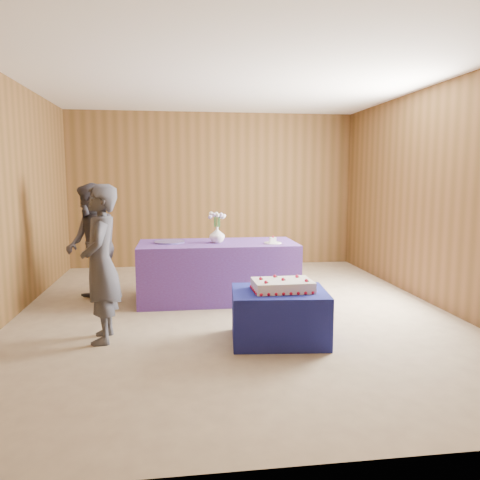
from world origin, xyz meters
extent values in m
plane|color=tan|center=(0.00, 0.00, 0.00)|extent=(6.00, 6.00, 0.00)
cube|color=brown|center=(0.00, 3.00, 1.35)|extent=(5.00, 0.04, 2.70)
cube|color=brown|center=(0.00, -3.00, 1.35)|extent=(5.00, 0.04, 2.70)
cube|color=brown|center=(-2.50, 0.00, 1.35)|extent=(0.04, 6.00, 2.70)
cube|color=brown|center=(2.50, 0.00, 1.35)|extent=(0.04, 6.00, 2.70)
cube|color=white|center=(0.00, 0.00, 2.70)|extent=(5.00, 6.00, 0.04)
cube|color=navy|center=(0.32, -1.03, 0.25)|extent=(0.97, 0.79, 0.50)
cube|color=#543799|center=(-0.14, 0.58, 0.38)|extent=(2.00, 0.91, 0.75)
cube|color=silver|center=(0.34, -1.03, 0.55)|extent=(0.56, 0.38, 0.10)
sphere|color=#B90E2D|center=(0.07, -1.22, 0.51)|extent=(0.03, 0.03, 0.03)
sphere|color=#B90E2D|center=(0.63, -1.21, 0.51)|extent=(0.03, 0.03, 0.03)
sphere|color=#B90E2D|center=(0.06, -0.85, 0.51)|extent=(0.03, 0.03, 0.03)
sphere|color=#B90E2D|center=(0.62, -0.84, 0.51)|extent=(0.03, 0.03, 0.03)
sphere|color=#B90E2D|center=(0.18, -1.13, 0.62)|extent=(0.03, 0.03, 0.03)
cone|color=#155E27|center=(0.20, -1.13, 0.61)|extent=(0.01, 0.02, 0.02)
sphere|color=#B90E2D|center=(0.49, -0.95, 0.62)|extent=(0.03, 0.03, 0.03)
cone|color=#155E27|center=(0.52, -0.95, 0.61)|extent=(0.01, 0.02, 0.02)
sphere|color=#B90E2D|center=(0.34, -1.03, 0.62)|extent=(0.03, 0.03, 0.03)
cone|color=#155E27|center=(0.37, -1.03, 0.61)|extent=(0.01, 0.02, 0.02)
imported|color=white|center=(-0.15, 0.56, 0.85)|extent=(0.24, 0.24, 0.20)
cylinder|color=#255E27|center=(-0.11, 0.56, 1.03)|extent=(0.01, 0.01, 0.15)
sphere|color=silver|center=(-0.06, 0.56, 1.10)|extent=(0.05, 0.05, 0.05)
cylinder|color=#255E27|center=(-0.11, 0.58, 1.03)|extent=(0.01, 0.01, 0.15)
sphere|color=white|center=(-0.07, 0.61, 1.10)|extent=(0.05, 0.05, 0.05)
cylinder|color=#255E27|center=(-0.13, 0.60, 1.03)|extent=(0.01, 0.01, 0.15)
sphere|color=silver|center=(-0.10, 0.64, 1.10)|extent=(0.05, 0.05, 0.05)
cylinder|color=#255E27|center=(-0.15, 0.60, 1.03)|extent=(0.01, 0.01, 0.15)
sphere|color=white|center=(-0.15, 0.65, 1.10)|extent=(0.05, 0.05, 0.05)
cylinder|color=#255E27|center=(-0.16, 0.60, 1.03)|extent=(0.01, 0.01, 0.15)
sphere|color=silver|center=(-0.19, 0.64, 1.10)|extent=(0.05, 0.05, 0.05)
cylinder|color=#255E27|center=(-0.18, 0.58, 1.03)|extent=(0.01, 0.01, 0.15)
sphere|color=white|center=(-0.22, 0.61, 1.10)|extent=(0.05, 0.05, 0.05)
cylinder|color=#255E27|center=(-0.18, 0.56, 1.03)|extent=(0.01, 0.01, 0.15)
sphere|color=silver|center=(-0.23, 0.56, 1.10)|extent=(0.05, 0.05, 0.05)
cylinder|color=#255E27|center=(-0.18, 0.55, 1.03)|extent=(0.01, 0.01, 0.15)
sphere|color=white|center=(-0.22, 0.52, 1.10)|extent=(0.05, 0.05, 0.05)
cylinder|color=#255E27|center=(-0.16, 0.53, 1.03)|extent=(0.01, 0.01, 0.15)
sphere|color=silver|center=(-0.19, 0.49, 1.10)|extent=(0.05, 0.05, 0.05)
cylinder|color=#255E27|center=(-0.15, 0.53, 1.03)|extent=(0.01, 0.01, 0.15)
sphere|color=white|center=(-0.15, 0.47, 1.10)|extent=(0.05, 0.05, 0.05)
cylinder|color=#255E27|center=(-0.13, 0.53, 1.03)|extent=(0.01, 0.01, 0.15)
sphere|color=silver|center=(-0.10, 0.49, 1.10)|extent=(0.05, 0.05, 0.05)
cylinder|color=#255E27|center=(-0.11, 0.55, 1.03)|extent=(0.01, 0.01, 0.15)
sphere|color=white|center=(-0.07, 0.52, 1.10)|extent=(0.05, 0.05, 0.05)
cylinder|color=#564992|center=(-0.75, 0.64, 0.76)|extent=(0.41, 0.41, 0.02)
cylinder|color=white|center=(0.55, 0.41, 0.76)|extent=(0.28, 0.28, 0.01)
cube|color=silver|center=(0.55, 0.41, 0.79)|extent=(0.08, 0.07, 0.06)
sphere|color=#B90E2D|center=(0.55, 0.39, 0.84)|extent=(0.03, 0.03, 0.03)
cube|color=silver|center=(0.54, 0.30, 0.75)|extent=(0.26, 0.03, 0.00)
imported|color=#383942|center=(-1.38, -0.79, 0.76)|extent=(0.40, 0.57, 1.52)
imported|color=#34323C|center=(-1.70, 0.59, 0.76)|extent=(0.82, 0.90, 1.51)
camera|label=1|loc=(-0.66, -5.32, 1.59)|focal=35.00mm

